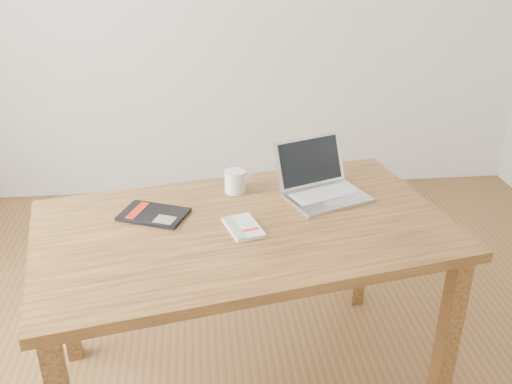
{
  "coord_description": "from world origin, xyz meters",
  "views": [
    {
      "loc": [
        -0.2,
        -1.68,
        1.77
      ],
      "look_at": [
        -0.01,
        0.18,
        0.85
      ],
      "focal_mm": 40.0,
      "sensor_mm": 36.0,
      "label": 1
    }
  ],
  "objects": [
    {
      "name": "black_guidebook",
      "position": [
        -0.39,
        0.22,
        0.76
      ],
      "size": [
        0.28,
        0.24,
        0.01
      ],
      "rotation": [
        0.0,
        0.0,
        1.17
      ],
      "color": "black",
      "rests_on": "desk"
    },
    {
      "name": "white_guidebook",
      "position": [
        -0.06,
        0.09,
        0.76
      ],
      "size": [
        0.15,
        0.2,
        0.02
      ],
      "rotation": [
        0.0,
        0.0,
        0.27
      ],
      "color": "beige",
      "rests_on": "desk"
    },
    {
      "name": "room",
      "position": [
        -0.07,
        0.0,
        1.36
      ],
      "size": [
        4.04,
        4.04,
        2.7
      ],
      "color": "brown",
      "rests_on": "ground"
    },
    {
      "name": "coffee_mug",
      "position": [
        -0.07,
        0.4,
        0.8
      ],
      "size": [
        0.11,
        0.09,
        0.09
      ],
      "rotation": [
        0.0,
        0.0,
        0.57
      ],
      "color": "white",
      "rests_on": "desk"
    },
    {
      "name": "laptop",
      "position": [
        0.27,
        0.34,
        0.79
      ],
      "size": [
        0.39,
        0.38,
        0.2
      ],
      "rotation": [
        0.0,
        0.0,
        0.36
      ],
      "color": "silver",
      "rests_on": "desk"
    },
    {
      "name": "desk",
      "position": [
        -0.06,
        0.12,
        0.66
      ],
      "size": [
        1.62,
        1.12,
        0.75
      ],
      "rotation": [
        0.0,
        0.0,
        0.19
      ],
      "color": "brown",
      "rests_on": "ground"
    }
  ]
}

